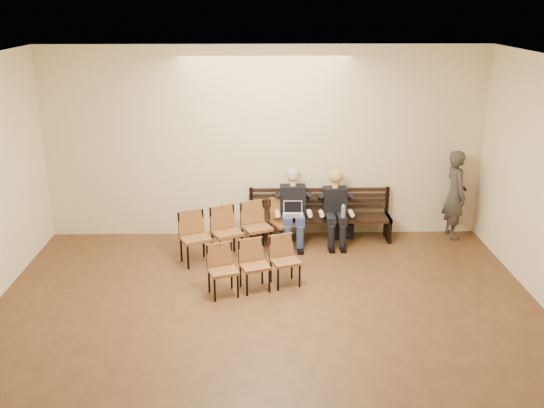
{
  "coord_description": "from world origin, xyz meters",
  "views": [
    {
      "loc": [
        -0.1,
        -5.76,
        4.25
      ],
      "look_at": [
        0.11,
        4.05,
        0.91
      ],
      "focal_mm": 40.0,
      "sensor_mm": 36.0,
      "label": 1
    }
  ],
  "objects_px": {
    "laptop": "(293,217)",
    "seated_woman": "(335,210)",
    "water_bottle": "(343,218)",
    "passerby": "(456,188)",
    "seated_man": "(293,207)",
    "chair_row_back": "(255,266)",
    "chair_row_front": "(242,230)",
    "bag": "(341,230)",
    "bench": "(320,228)"
  },
  "relations": [
    {
      "from": "laptop",
      "to": "seated_woman",
      "type": "bearing_deg",
      "value": 8.62
    },
    {
      "from": "water_bottle",
      "to": "laptop",
      "type": "bearing_deg",
      "value": 175.32
    },
    {
      "from": "seated_woman",
      "to": "passerby",
      "type": "relative_size",
      "value": 0.65
    },
    {
      "from": "seated_man",
      "to": "chair_row_back",
      "type": "xyz_separation_m",
      "value": [
        -0.68,
        -1.9,
        -0.3
      ]
    },
    {
      "from": "laptop",
      "to": "chair_row_front",
      "type": "height_order",
      "value": "chair_row_front"
    },
    {
      "from": "chair_row_front",
      "to": "chair_row_back",
      "type": "bearing_deg",
      "value": -105.3
    },
    {
      "from": "bag",
      "to": "bench",
      "type": "bearing_deg",
      "value": -166.58
    },
    {
      "from": "passerby",
      "to": "chair_row_back",
      "type": "relative_size",
      "value": 1.35
    },
    {
      "from": "bench",
      "to": "seated_man",
      "type": "relative_size",
      "value": 1.89
    },
    {
      "from": "seated_woman",
      "to": "passerby",
      "type": "height_order",
      "value": "passerby"
    },
    {
      "from": "seated_man",
      "to": "laptop",
      "type": "relative_size",
      "value": 4.09
    },
    {
      "from": "bench",
      "to": "bag",
      "type": "bearing_deg",
      "value": 13.42
    },
    {
      "from": "bench",
      "to": "seated_man",
      "type": "distance_m",
      "value": 0.7
    },
    {
      "from": "water_bottle",
      "to": "bag",
      "type": "distance_m",
      "value": 0.67
    },
    {
      "from": "chair_row_front",
      "to": "bench",
      "type": "bearing_deg",
      "value": 0.01
    },
    {
      "from": "seated_woman",
      "to": "bag",
      "type": "xyz_separation_m",
      "value": [
        0.16,
        0.22,
        -0.48
      ]
    },
    {
      "from": "seated_woman",
      "to": "chair_row_front",
      "type": "bearing_deg",
      "value": -162.45
    },
    {
      "from": "bench",
      "to": "chair_row_front",
      "type": "relative_size",
      "value": 1.21
    },
    {
      "from": "seated_man",
      "to": "bench",
      "type": "bearing_deg",
      "value": 13.33
    },
    {
      "from": "chair_row_front",
      "to": "chair_row_back",
      "type": "relative_size",
      "value": 1.53
    },
    {
      "from": "laptop",
      "to": "water_bottle",
      "type": "distance_m",
      "value": 0.88
    },
    {
      "from": "water_bottle",
      "to": "bench",
      "type": "bearing_deg",
      "value": 130.71
    },
    {
      "from": "bag",
      "to": "seated_woman",
      "type": "bearing_deg",
      "value": -125.68
    },
    {
      "from": "seated_woman",
      "to": "chair_row_back",
      "type": "bearing_deg",
      "value": -127.37
    },
    {
      "from": "seated_woman",
      "to": "bag",
      "type": "distance_m",
      "value": 0.55
    },
    {
      "from": "bench",
      "to": "passerby",
      "type": "relative_size",
      "value": 1.36
    },
    {
      "from": "water_bottle",
      "to": "passerby",
      "type": "height_order",
      "value": "passerby"
    },
    {
      "from": "seated_woman",
      "to": "chair_row_front",
      "type": "relative_size",
      "value": 0.58
    },
    {
      "from": "laptop",
      "to": "chair_row_front",
      "type": "bearing_deg",
      "value": -169.26
    },
    {
      "from": "seated_woman",
      "to": "bag",
      "type": "relative_size",
      "value": 3.17
    },
    {
      "from": "passerby",
      "to": "seated_man",
      "type": "bearing_deg",
      "value": 89.02
    },
    {
      "from": "seated_man",
      "to": "passerby",
      "type": "relative_size",
      "value": 0.72
    },
    {
      "from": "seated_woman",
      "to": "chair_row_back",
      "type": "height_order",
      "value": "seated_woman"
    },
    {
      "from": "water_bottle",
      "to": "chair_row_front",
      "type": "relative_size",
      "value": 0.11
    },
    {
      "from": "seated_woman",
      "to": "water_bottle",
      "type": "distance_m",
      "value": 0.32
    },
    {
      "from": "bench",
      "to": "bag",
      "type": "relative_size",
      "value": 6.63
    },
    {
      "from": "laptop",
      "to": "passerby",
      "type": "height_order",
      "value": "passerby"
    },
    {
      "from": "bench",
      "to": "water_bottle",
      "type": "height_order",
      "value": "water_bottle"
    },
    {
      "from": "laptop",
      "to": "water_bottle",
      "type": "bearing_deg",
      "value": -12.46
    },
    {
      "from": "bench",
      "to": "laptop",
      "type": "height_order",
      "value": "laptop"
    },
    {
      "from": "bag",
      "to": "chair_row_back",
      "type": "xyz_separation_m",
      "value": [
        -1.61,
        -2.12,
        0.25
      ]
    },
    {
      "from": "laptop",
      "to": "chair_row_back",
      "type": "bearing_deg",
      "value": -119.77
    },
    {
      "from": "chair_row_back",
      "to": "bag",
      "type": "bearing_deg",
      "value": 33.54
    },
    {
      "from": "bench",
      "to": "chair_row_front",
      "type": "distance_m",
      "value": 1.57
    },
    {
      "from": "passerby",
      "to": "bench",
      "type": "bearing_deg",
      "value": 87.12
    },
    {
      "from": "laptop",
      "to": "chair_row_back",
      "type": "relative_size",
      "value": 0.24
    },
    {
      "from": "bench",
      "to": "passerby",
      "type": "bearing_deg",
      "value": 2.3
    },
    {
      "from": "bench",
      "to": "seated_woman",
      "type": "height_order",
      "value": "seated_woman"
    },
    {
      "from": "bench",
      "to": "passerby",
      "type": "height_order",
      "value": "passerby"
    },
    {
      "from": "bag",
      "to": "chair_row_back",
      "type": "height_order",
      "value": "chair_row_back"
    }
  ]
}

